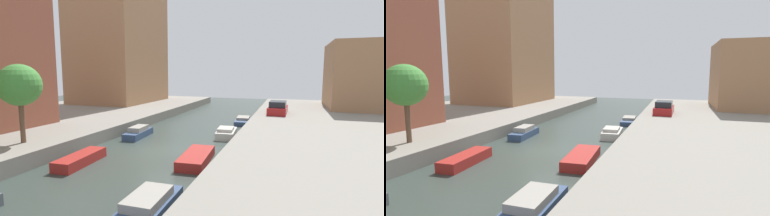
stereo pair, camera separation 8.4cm
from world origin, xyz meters
TOP-DOWN VIEW (x-y plane):
  - ground_plane at (0.00, 0.00)m, footprint 84.00×84.00m
  - quay_left at (-15.00, 0.00)m, footprint 20.00×64.00m
  - apartment_tower_far at (-16.00, 20.25)m, footprint 10.00×13.05m
  - low_block_right at (18.00, 23.18)m, footprint 10.00×10.88m
  - street_tree_2 at (-7.41, -4.19)m, footprint 2.63×2.63m
  - parked_car at (7.39, 14.53)m, footprint 2.05×4.57m
  - moored_boat_left_2 at (-3.09, -4.08)m, footprint 1.50×3.83m
  - moored_boat_left_3 at (-3.46, 3.46)m, footprint 1.46×3.65m
  - moored_boat_right_1 at (3.71, -8.43)m, footprint 1.59×4.03m
  - moored_boat_right_2 at (3.38, -1.50)m, footprint 1.86×4.22m
  - moored_boat_right_3 at (3.63, 5.84)m, footprint 1.69×3.33m
  - moored_boat_right_4 at (3.91, 12.76)m, footprint 1.75×3.87m

SIDE VIEW (x-z plane):
  - ground_plane at x=0.00m, z-range 0.00..0.00m
  - moored_boat_right_2 at x=3.38m, z-range 0.00..0.59m
  - moored_boat_right_4 at x=3.91m, z-range -0.05..0.65m
  - moored_boat_left_2 at x=-3.09m, z-range 0.00..0.61m
  - moored_boat_right_3 at x=3.63m, z-range -0.06..0.80m
  - moored_boat_left_3 at x=-3.46m, z-range -0.08..0.84m
  - moored_boat_right_1 at x=3.71m, z-range -0.07..0.84m
  - quay_left at x=-15.00m, z-range 0.00..1.00m
  - parked_car at x=7.39m, z-range 0.89..2.27m
  - street_tree_2 at x=-7.41m, z-range 2.15..7.15m
  - low_block_right at x=18.00m, z-range 1.00..9.12m
  - apartment_tower_far at x=-16.00m, z-range 1.00..21.08m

